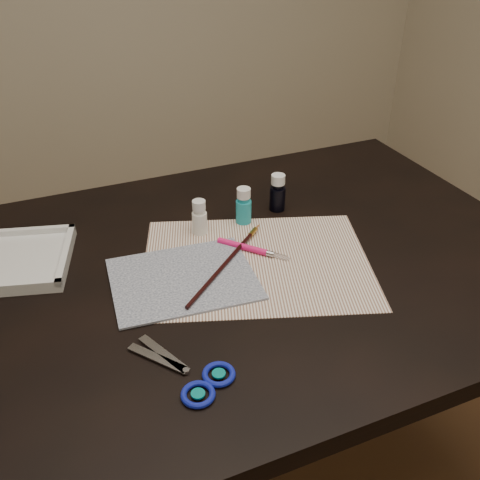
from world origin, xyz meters
name	(u,v)px	position (x,y,z in m)	size (l,w,h in m)	color
ground	(240,479)	(0.00, 0.00, -0.01)	(3.50, 3.50, 0.02)	#422614
table	(240,385)	(0.00, 0.00, 0.38)	(1.30, 0.90, 0.75)	black
paper	(257,262)	(0.03, -0.02, 0.75)	(0.46, 0.35, 0.00)	white
canvas	(183,279)	(-0.13, -0.02, 0.75)	(0.28, 0.22, 0.00)	#111B39
paint_bottle_white	(199,217)	(-0.04, 0.13, 0.79)	(0.03, 0.03, 0.08)	white
paint_bottle_cyan	(244,206)	(0.07, 0.14, 0.79)	(0.04, 0.04, 0.09)	#1FA1B1
paint_bottle_navy	(278,192)	(0.17, 0.16, 0.80)	(0.04, 0.04, 0.09)	black
paintbrush	(228,261)	(-0.03, -0.01, 0.76)	(0.33, 0.01, 0.01)	black
craft_knife	(254,250)	(0.04, 0.01, 0.76)	(0.17, 0.01, 0.01)	#F4196F
scissors	(174,369)	(-0.22, -0.24, 0.76)	(0.21, 0.10, 0.01)	silver
palette_tray	(16,260)	(-0.43, 0.16, 0.76)	(0.21, 0.21, 0.03)	silver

